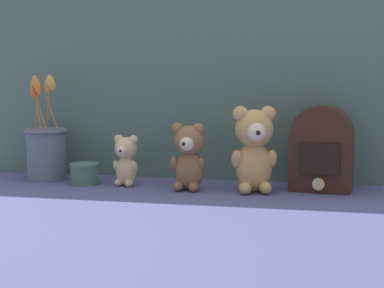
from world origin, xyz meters
TOP-DOWN VIEW (x-y plane):
  - ground_plane at (0.00, 0.00)m, footprint 4.00×4.00m
  - backdrop_wall at (0.00, 0.17)m, footprint 1.41×0.02m
  - teddy_bear_large at (0.17, -0.01)m, footprint 0.13×0.12m
  - teddy_bear_medium at (-0.00, -0.01)m, footprint 0.10×0.09m
  - teddy_bear_small at (-0.19, 0.01)m, footprint 0.08×0.07m
  - flower_vase at (-0.45, 0.05)m, footprint 0.13×0.14m
  - vintage_radio at (0.35, 0.05)m, footprint 0.17×0.12m
  - decorative_tin_tall at (-0.31, 0.01)m, footprint 0.08×0.08m

SIDE VIEW (x-z plane):
  - ground_plane at x=0.00m, z-range 0.00..0.00m
  - decorative_tin_tall at x=-0.31m, z-range 0.00..0.06m
  - teddy_bear_small at x=-0.19m, z-range 0.00..0.15m
  - teddy_bear_medium at x=0.00m, z-range 0.00..0.19m
  - flower_vase at x=-0.45m, z-range -0.06..0.25m
  - vintage_radio at x=0.35m, z-range 0.00..0.23m
  - teddy_bear_large at x=0.17m, z-range 0.00..0.23m
  - backdrop_wall at x=0.00m, z-range 0.00..0.58m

